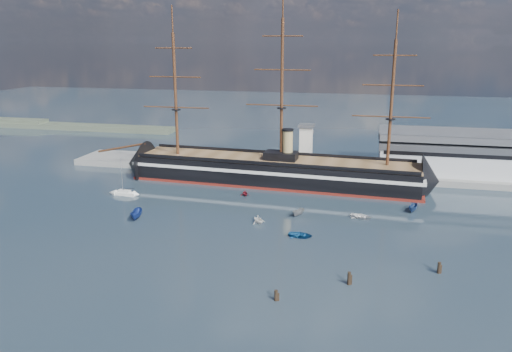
# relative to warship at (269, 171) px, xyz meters

# --- Properties ---
(ground) EXTENTS (600.00, 600.00, 0.00)m
(ground) POSITION_rel_warship_xyz_m (6.78, -20.00, -4.04)
(ground) COLOR #1F313F
(ground) RESTS_ON ground
(quay) EXTENTS (180.00, 18.00, 2.00)m
(quay) POSITION_rel_warship_xyz_m (16.78, 16.00, -4.04)
(quay) COLOR slate
(quay) RESTS_ON ground
(warehouse) EXTENTS (63.00, 21.00, 11.60)m
(warehouse) POSITION_rel_warship_xyz_m (64.78, 20.00, 3.95)
(warehouse) COLOR #B7BABC
(warehouse) RESTS_ON ground
(quay_tower) EXTENTS (5.00, 5.00, 15.00)m
(quay_tower) POSITION_rel_warship_xyz_m (9.78, 13.00, 5.72)
(quay_tower) COLOR silver
(quay_tower) RESTS_ON ground
(shoreline) EXTENTS (120.00, 10.00, 4.00)m
(shoreline) POSITION_rel_warship_xyz_m (-132.45, 75.00, -2.59)
(shoreline) COLOR #3F4C38
(shoreline) RESTS_ON ground
(warship) EXTENTS (113.30, 21.06, 53.94)m
(warship) POSITION_rel_warship_xyz_m (0.00, 0.00, 0.00)
(warship) COLOR black
(warship) RESTS_ON ground
(sailboat) EXTENTS (7.05, 2.67, 11.03)m
(sailboat) POSITION_rel_warship_xyz_m (-38.42, -22.07, -3.34)
(sailboat) COLOR silver
(sailboat) RESTS_ON ground
(motorboat_a) EXTENTS (7.51, 3.97, 2.85)m
(motorboat_a) POSITION_rel_warship_xyz_m (-26.00, -39.68, -4.04)
(motorboat_a) COLOR navy
(motorboat_a) RESTS_ON ground
(motorboat_b) EXTENTS (1.63, 3.57, 1.63)m
(motorboat_b) POSITION_rel_warship_xyz_m (15.97, -42.54, -4.04)
(motorboat_b) COLOR navy
(motorboat_b) RESTS_ON ground
(motorboat_c) EXTENTS (5.57, 4.05, 2.10)m
(motorboat_c) POSITION_rel_warship_xyz_m (13.45, -28.27, -4.04)
(motorboat_c) COLOR slate
(motorboat_c) RESTS_ON ground
(motorboat_d) EXTENTS (5.54, 4.36, 1.87)m
(motorboat_d) POSITION_rel_warship_xyz_m (-4.08, -14.76, -4.04)
(motorboat_d) COLOR maroon
(motorboat_d) RESTS_ON ground
(motorboat_e) EXTENTS (2.33, 3.64, 1.58)m
(motorboat_e) POSITION_rel_warship_xyz_m (29.16, -26.67, -4.04)
(motorboat_e) COLOR silver
(motorboat_e) RESTS_ON ground
(motorboat_f) EXTENTS (6.28, 3.70, 2.37)m
(motorboat_f) POSITION_rel_warship_xyz_m (42.39, -18.37, -4.04)
(motorboat_f) COLOR navy
(motorboat_f) RESTS_ON ground
(motorboat_g) EXTENTS (6.24, 6.27, 2.26)m
(motorboat_g) POSITION_rel_warship_xyz_m (4.64, -35.89, -4.04)
(motorboat_g) COLOR white
(motorboat_g) RESTS_ON ground
(piling_near_mid) EXTENTS (0.64, 0.64, 2.67)m
(piling_near_mid) POSITION_rel_warship_xyz_m (15.88, -72.07, -4.04)
(piling_near_mid) COLOR black
(piling_near_mid) RESTS_ON ground
(piling_near_right) EXTENTS (0.64, 0.64, 3.22)m
(piling_near_right) POSITION_rel_warship_xyz_m (27.90, -63.29, -4.04)
(piling_near_right) COLOR black
(piling_near_right) RESTS_ON ground
(piling_far_right) EXTENTS (0.64, 0.64, 3.00)m
(piling_far_right) POSITION_rel_warship_xyz_m (44.63, -54.70, -4.04)
(piling_far_right) COLOR black
(piling_far_right) RESTS_ON ground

